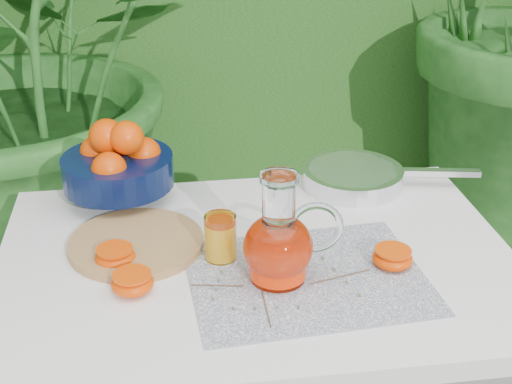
{
  "coord_description": "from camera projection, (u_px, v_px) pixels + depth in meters",
  "views": [
    {
      "loc": [
        -0.31,
        -1.17,
        1.48
      ],
      "look_at": [
        -0.14,
        0.01,
        0.88
      ],
      "focal_mm": 50.0,
      "sensor_mm": 36.0,
      "label": 1
    }
  ],
  "objects": [
    {
      "name": "thyme_sprigs",
      "position": [
        278.0,
        289.0,
        1.27
      ],
      "size": [
        0.33,
        0.2,
        0.01
      ],
      "color": "brown",
      "rests_on": "white_table"
    },
    {
      "name": "juice_pitcher",
      "position": [
        280.0,
        244.0,
        1.27
      ],
      "size": [
        0.19,
        0.14,
        0.21
      ],
      "color": "white",
      "rests_on": "white_table"
    },
    {
      "name": "juice_tumbler",
      "position": [
        221.0,
        238.0,
        1.35
      ],
      "size": [
        0.08,
        0.08,
        0.09
      ],
      "color": "white",
      "rests_on": "white_table"
    },
    {
      "name": "white_table",
      "position": [
        257.0,
        292.0,
        1.41
      ],
      "size": [
        1.0,
        0.7,
        0.75
      ],
      "color": "white",
      "rests_on": "ground"
    },
    {
      "name": "saute_pan",
      "position": [
        354.0,
        176.0,
        1.65
      ],
      "size": [
        0.42,
        0.27,
        0.04
      ],
      "color": "silver",
      "rests_on": "white_table"
    },
    {
      "name": "placemat",
      "position": [
        307.0,
        277.0,
        1.31
      ],
      "size": [
        0.45,
        0.36,
        0.0
      ],
      "primitive_type": "cube",
      "rotation": [
        0.0,
        0.0,
        0.07
      ],
      "color": "#0B193F",
      "rests_on": "white_table"
    },
    {
      "name": "potted_plant_left",
      "position": [
        18.0,
        48.0,
        2.26
      ],
      "size": [
        2.08,
        2.08,
        1.75
      ],
      "primitive_type": "imported",
      "rotation": [
        0.0,
        0.0,
        0.21
      ],
      "color": "#1E4F1B",
      "rests_on": "ground"
    },
    {
      "name": "fruit_bowl",
      "position": [
        118.0,
        164.0,
        1.55
      ],
      "size": [
        0.29,
        0.29,
        0.19
      ],
      "color": "black",
      "rests_on": "white_table"
    },
    {
      "name": "orange_halves",
      "position": [
        215.0,
        265.0,
        1.32
      ],
      "size": [
        0.6,
        0.18,
        0.04
      ],
      "color": "#D93A02",
      "rests_on": "white_table"
    },
    {
      "name": "cutting_board",
      "position": [
        136.0,
        243.0,
        1.41
      ],
      "size": [
        0.27,
        0.27,
        0.02
      ],
      "primitive_type": "cylinder",
      "rotation": [
        0.0,
        0.0,
        0.0
      ],
      "color": "#9F7648",
      "rests_on": "white_table"
    }
  ]
}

